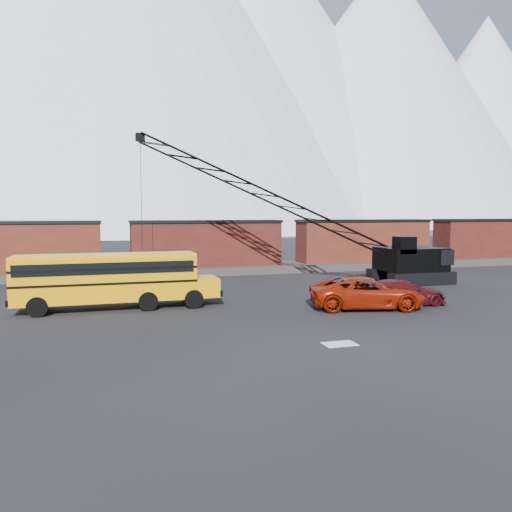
{
  "coord_description": "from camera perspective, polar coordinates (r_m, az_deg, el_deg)",
  "views": [
    {
      "loc": [
        -8.92,
        -22.77,
        5.56
      ],
      "look_at": [
        -0.39,
        5.25,
        3.0
      ],
      "focal_mm": 35.0,
      "sensor_mm": 36.0,
      "label": 1
    }
  ],
  "objects": [
    {
      "name": "maroon_suv",
      "position": [
        31.28,
        16.35,
        -4.02
      ],
      "size": [
        5.42,
        2.43,
        1.54
      ],
      "primitive_type": "imported",
      "rotation": [
        0.0,
        0.0,
        1.52
      ],
      "color": "#3F0B10",
      "rests_on": "ground"
    },
    {
      "name": "mountain_ridge",
      "position": [
        318.06,
        -14.51,
        20.72
      ],
      "size": [
        800.0,
        340.0,
        240.0
      ],
      "color": "white",
      "rests_on": "ground"
    },
    {
      "name": "red_pickup",
      "position": [
        29.74,
        12.59,
        -4.11
      ],
      "size": [
        7.12,
        4.55,
        1.83
      ],
      "primitive_type": "imported",
      "rotation": [
        0.0,
        0.0,
        1.32
      ],
      "color": "maroon",
      "rests_on": "ground"
    },
    {
      "name": "boxcar_east_near",
      "position": [
        51.32,
        12.16,
        1.76
      ],
      "size": [
        13.7,
        3.1,
        4.17
      ],
      "color": "#4C1715",
      "rests_on": "gravel_berm"
    },
    {
      "name": "ground",
      "position": [
        25.08,
        4.39,
        -7.83
      ],
      "size": [
        160.0,
        160.0,
        0.0
      ],
      "primitive_type": "plane",
      "color": "black",
      "rests_on": "ground"
    },
    {
      "name": "boxcar_west_near",
      "position": [
        45.41,
        -25.87,
        0.96
      ],
      "size": [
        13.7,
        3.1,
        4.17
      ],
      "color": "#4C1715",
      "rests_on": "gravel_berm"
    },
    {
      "name": "school_bus",
      "position": [
        29.83,
        -16.01,
        -2.45
      ],
      "size": [
        11.65,
        2.65,
        3.19
      ],
      "color": "orange",
      "rests_on": "ground"
    },
    {
      "name": "boxcar_mid",
      "position": [
        45.74,
        -5.65,
        1.47
      ],
      "size": [
        13.7,
        3.1,
        4.17
      ],
      "color": "#4F1B16",
      "rests_on": "gravel_berm"
    },
    {
      "name": "crawler_crane",
      "position": [
        38.55,
        1.84,
        6.62
      ],
      "size": [
        23.7,
        7.42,
        11.69
      ],
      "color": "black",
      "rests_on": "ground"
    },
    {
      "name": "boxcar_east_far",
      "position": [
        60.72,
        25.48,
        1.87
      ],
      "size": [
        13.7,
        3.1,
        4.17
      ],
      "color": "#4F1B16",
      "rests_on": "gravel_berm"
    },
    {
      "name": "gravel_berm",
      "position": [
        45.95,
        -5.63,
        -1.54
      ],
      "size": [
        120.0,
        5.0,
        0.7
      ],
      "primitive_type": "cube",
      "color": "#413C35",
      "rests_on": "ground"
    },
    {
      "name": "snow_patch",
      "position": [
        21.72,
        9.54,
        -9.88
      ],
      "size": [
        1.4,
        0.9,
        0.02
      ],
      "primitive_type": "cube",
      "color": "silver",
      "rests_on": "ground"
    }
  ]
}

